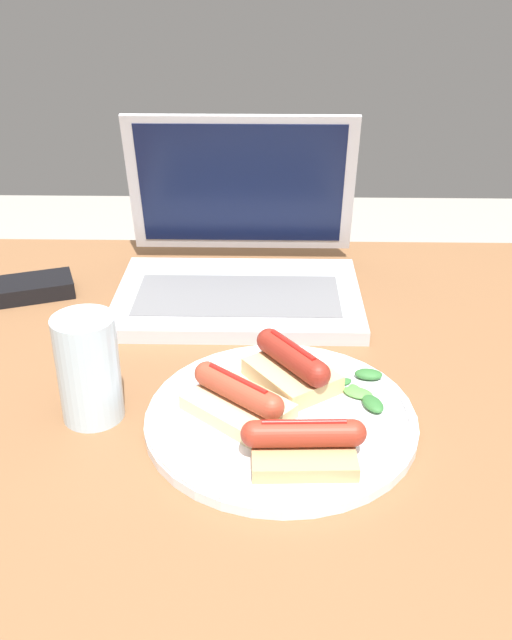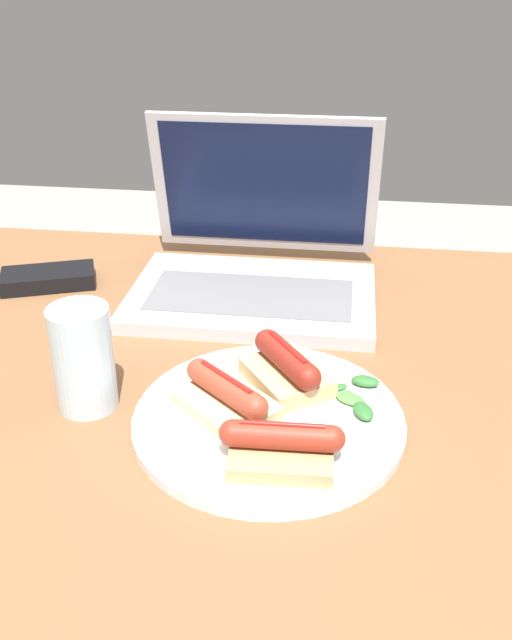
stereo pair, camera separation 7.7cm
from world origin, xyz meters
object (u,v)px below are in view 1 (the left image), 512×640
at_px(laptop, 239,263).
at_px(external_drive, 25,289).
at_px(plate, 281,417).
at_px(drinking_glass, 88,369).

xyz_separation_m(laptop, external_drive, (-0.29, -0.02, -0.03)).
distance_m(plate, external_drive, 0.44).
distance_m(plate, drinking_glass, 0.19).
distance_m(laptop, drinking_glass, 0.32).
distance_m(laptop, plate, 0.31).
bearing_deg(plate, drinking_glass, 176.67).
bearing_deg(drinking_glass, laptop, 65.32).
relative_size(plate, drinking_glass, 2.42).
bearing_deg(external_drive, plate, -59.87).
bearing_deg(laptop, drinking_glass, -114.68).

